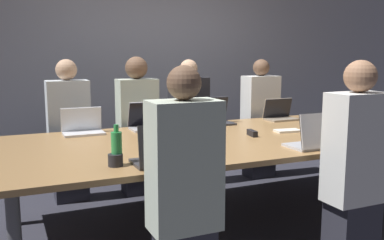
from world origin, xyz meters
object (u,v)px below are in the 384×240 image
Objects in this scene: person_far_right at (260,121)px; laptop_far_center at (213,116)px; person_far_left at (69,133)px; laptop_near_left at (163,153)px; bottle_near_left at (117,148)px; person_near_left at (184,192)px; person_far_center at (189,125)px; laptop_near_midright at (314,138)px; person_near_midright at (355,167)px; stapler at (252,133)px; person_far_midleft at (138,127)px; cup_near_left at (115,160)px; laptop_far_right at (280,114)px; laptop_far_left at (83,126)px; laptop_far_midleft at (148,121)px; cup_near_midright at (333,139)px.

person_far_right is 0.91m from laptop_far_center.
laptop_near_left is at bearing -79.30° from person_far_left.
laptop_near_left is at bearing -24.12° from bottle_near_left.
person_near_left reaches higher than person_far_right.
laptop_far_center is 0.26× the size of person_far_center.
laptop_near_midright is at bearing -81.90° from person_far_center.
person_near_midright is 1.02× the size of person_far_right.
laptop_far_center is 0.72m from stapler.
person_far_left is at bearing 92.42° from bottle_near_left.
person_far_center is at bearing 6.21° from person_far_midleft.
cup_near_left is 0.61× the size of stapler.
person_far_center reaches higher than laptop_far_right.
person_far_right is at bearing 10.88° from laptop_far_left.
stapler is at bearing 21.14° from cup_near_left.
laptop_near_left is 0.29m from bottle_near_left.
stapler is at bearing -85.30° from person_far_center.
laptop_near_midright is at bearing -82.20° from person_near_midright.
person_far_left is (-1.54, 1.77, -0.15)m from laptop_near_midright.
laptop_near_left reaches higher than laptop_far_right.
laptop_far_midleft is (0.61, 1.21, 0.04)m from cup_near_left.
cup_near_midright is at bearing -42.31° from stapler.
person_near_midright is 1.01× the size of person_far_left.
bottle_near_left is at bearing -4.41° from laptop_near_midright.
person_far_center is (-0.51, 1.69, -0.11)m from cup_near_midright.
person_far_left is 1.80m from stapler.
person_near_left is 0.98× the size of person_far_midleft.
person_near_left is 1.41m from stapler.
bottle_near_left is at bearing -110.94° from person_far_midleft.
stapler is (0.71, -0.70, -0.05)m from laptop_far_midleft.
person_far_right is at bearing 37.33° from bottle_near_left.
laptop_far_center is 0.70m from laptop_far_midleft.
person_far_right reaches higher than cup_near_left.
laptop_near_left is 2.27× the size of stapler.
person_far_right is 0.89m from person_far_center.
laptop_near_midright is 1.84m from person_far_right.
person_far_midleft is at bearing -101.40° from laptop_near_left.
person_far_center is at bearing 150.06° from laptop_far_right.
stapler is (1.38, -1.15, 0.09)m from person_far_left.
cup_near_left is at bearing -116.85° from laptop_far_midleft.
laptop_near_left reaches higher than laptop_near_midright.
laptop_far_center is at bearing -127.66° from laptop_near_left.
laptop_far_left is at bearing -147.46° from person_far_midleft.
laptop_near_left is 0.25× the size of person_near_left.
person_near_left is at bearing -131.67° from person_far_right.
person_near_midright is 18.30× the size of cup_near_midright.
person_far_center is (1.22, 1.66, -0.19)m from bottle_near_left.
laptop_far_left is (-1.23, -0.46, 0.14)m from person_far_center.
cup_near_midright is 0.82× the size of cup_near_left.
laptop_far_left is 2.30× the size of stapler.
laptop_near_left is at bearing -16.18° from person_near_midright.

